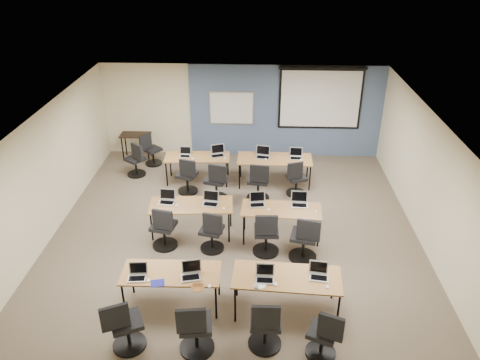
{
  "coord_description": "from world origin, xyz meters",
  "views": [
    {
      "loc": [
        0.46,
        -8.32,
        5.9
      ],
      "look_at": [
        0.11,
        0.4,
        1.27
      ],
      "focal_mm": 35.0,
      "sensor_mm": 36.0,
      "label": 1
    }
  ],
  "objects_px": {
    "training_table_front_left": "(171,275)",
    "task_chair_3": "(324,338)",
    "training_table_mid_right": "(281,211)",
    "spare_chair_a": "(151,152)",
    "task_chair_7": "(305,242)",
    "task_chair_0": "(125,329)",
    "projector_screen": "(321,95)",
    "laptop_9": "(218,153)",
    "laptop_7": "(299,202)",
    "laptop_11": "(296,156)",
    "task_chair_5": "(212,234)",
    "training_table_back_left": "(197,158)",
    "task_chair_8": "(187,178)",
    "laptop_5": "(211,201)",
    "task_chair_6": "(266,236)",
    "task_chair_2": "(265,328)",
    "laptop_2": "(265,276)",
    "task_chair_9": "(217,185)",
    "training_table_mid_left": "(191,206)",
    "task_chair_4": "(164,231)",
    "task_chair_1": "(195,331)",
    "training_table_front_right": "(287,279)",
    "task_chair_10": "(258,185)",
    "training_table_back_right": "(275,160)",
    "spare_chair_b": "(136,162)",
    "laptop_10": "(263,154)",
    "laptop_0": "(137,274)",
    "utility_table": "(136,138)",
    "laptop_4": "(167,199)",
    "laptop_8": "(185,154)",
    "task_chair_11": "(296,181)"
  },
  "relations": [
    {
      "from": "training_table_front_right",
      "to": "laptop_9",
      "type": "relative_size",
      "value": 5.16
    },
    {
      "from": "laptop_0",
      "to": "spare_chair_a",
      "type": "height_order",
      "value": "laptop_0"
    },
    {
      "from": "task_chair_2",
      "to": "utility_table",
      "type": "relative_size",
      "value": 1.19
    },
    {
      "from": "task_chair_4",
      "to": "task_chair_5",
      "type": "xyz_separation_m",
      "value": [
        1.01,
        -0.07,
        -0.01
      ]
    },
    {
      "from": "laptop_5",
      "to": "task_chair_8",
      "type": "height_order",
      "value": "task_chair_8"
    },
    {
      "from": "training_table_front_left",
      "to": "task_chair_3",
      "type": "distance_m",
      "value": 2.75
    },
    {
      "from": "laptop_7",
      "to": "laptop_11",
      "type": "bearing_deg",
      "value": 91.28
    },
    {
      "from": "task_chair_11",
      "to": "spare_chair_b",
      "type": "height_order",
      "value": "spare_chair_b"
    },
    {
      "from": "task_chair_5",
      "to": "task_chair_10",
      "type": "relative_size",
      "value": 0.94
    },
    {
      "from": "laptop_0",
      "to": "utility_table",
      "type": "xyz_separation_m",
      "value": [
        -1.54,
        6.24,
        -0.14
      ]
    },
    {
      "from": "task_chair_7",
      "to": "laptop_11",
      "type": "xyz_separation_m",
      "value": [
        0.03,
        3.31,
        0.36
      ]
    },
    {
      "from": "task_chair_1",
      "to": "laptop_10",
      "type": "xyz_separation_m",
      "value": [
        1.06,
        5.79,
        0.37
      ]
    },
    {
      "from": "laptop_0",
      "to": "task_chair_4",
      "type": "bearing_deg",
      "value": 83.05
    },
    {
      "from": "laptop_5",
      "to": "task_chair_7",
      "type": "bearing_deg",
      "value": -16.57
    },
    {
      "from": "training_table_front_right",
      "to": "training_table_back_right",
      "type": "distance_m",
      "value": 4.7
    },
    {
      "from": "laptop_4",
      "to": "laptop_8",
      "type": "xyz_separation_m",
      "value": [
        0.05,
        2.37,
        -0.01
      ]
    },
    {
      "from": "task_chair_2",
      "to": "task_chair_1",
      "type": "bearing_deg",
      "value": -173.96
    },
    {
      "from": "task_chair_6",
      "to": "training_table_front_right",
      "type": "bearing_deg",
      "value": -80.28
    },
    {
      "from": "training_table_mid_right",
      "to": "spare_chair_a",
      "type": "relative_size",
      "value": 1.76
    },
    {
      "from": "laptop_10",
      "to": "spare_chair_a",
      "type": "height_order",
      "value": "laptop_10"
    },
    {
      "from": "task_chair_1",
      "to": "task_chair_8",
      "type": "bearing_deg",
      "value": 92.31
    },
    {
      "from": "training_table_back_left",
      "to": "task_chair_0",
      "type": "distance_m",
      "value": 5.74
    },
    {
      "from": "training_table_back_left",
      "to": "task_chair_8",
      "type": "xyz_separation_m",
      "value": [
        -0.18,
        -0.63,
        -0.27
      ]
    },
    {
      "from": "projector_screen",
      "to": "task_chair_4",
      "type": "relative_size",
      "value": 2.38
    },
    {
      "from": "task_chair_7",
      "to": "laptop_5",
      "type": "bearing_deg",
      "value": 167.27
    },
    {
      "from": "laptop_8",
      "to": "laptop_10",
      "type": "xyz_separation_m",
      "value": [
        2.03,
        0.02,
        0.01
      ]
    },
    {
      "from": "task_chair_0",
      "to": "spare_chair_a",
      "type": "relative_size",
      "value": 1.06
    },
    {
      "from": "projector_screen",
      "to": "laptop_9",
      "type": "bearing_deg",
      "value": -149.66
    },
    {
      "from": "laptop_2",
      "to": "task_chair_9",
      "type": "xyz_separation_m",
      "value": [
        -1.15,
        3.84,
        -0.36
      ]
    },
    {
      "from": "training_table_mid_left",
      "to": "task_chair_8",
      "type": "height_order",
      "value": "task_chair_8"
    },
    {
      "from": "training_table_front_left",
      "to": "training_table_front_right",
      "type": "xyz_separation_m",
      "value": [
        1.98,
        -0.03,
        0.0
      ]
    },
    {
      "from": "training_table_front_right",
      "to": "task_chair_2",
      "type": "height_order",
      "value": "task_chair_2"
    },
    {
      "from": "task_chair_4",
      "to": "task_chair_6",
      "type": "xyz_separation_m",
      "value": [
        2.12,
        -0.13,
        0.01
      ]
    },
    {
      "from": "task_chair_0",
      "to": "laptop_2",
      "type": "distance_m",
      "value": 2.4
    },
    {
      "from": "task_chair_3",
      "to": "task_chair_6",
      "type": "xyz_separation_m",
      "value": [
        -0.87,
        2.63,
        0.03
      ]
    },
    {
      "from": "spare_chair_b",
      "to": "training_table_back_right",
      "type": "bearing_deg",
      "value": 32.62
    },
    {
      "from": "task_chair_5",
      "to": "laptop_11",
      "type": "relative_size",
      "value": 2.92
    },
    {
      "from": "training_table_front_right",
      "to": "laptop_5",
      "type": "height_order",
      "value": "laptop_5"
    },
    {
      "from": "laptop_5",
      "to": "task_chair_6",
      "type": "xyz_separation_m",
      "value": [
        1.2,
        -0.76,
        -0.37
      ]
    },
    {
      "from": "training_table_front_left",
      "to": "training_table_front_right",
      "type": "distance_m",
      "value": 1.98
    },
    {
      "from": "training_table_mid_left",
      "to": "task_chair_11",
      "type": "xyz_separation_m",
      "value": [
        2.38,
        1.8,
        -0.29
      ]
    },
    {
      "from": "spare_chair_a",
      "to": "training_table_front_left",
      "type": "bearing_deg",
      "value": -123.87
    },
    {
      "from": "task_chair_2",
      "to": "task_chair_7",
      "type": "distance_m",
      "value": 2.46
    },
    {
      "from": "task_chair_5",
      "to": "task_chair_10",
      "type": "xyz_separation_m",
      "value": [
        0.94,
        2.14,
        0.03
      ]
    },
    {
      "from": "task_chair_2",
      "to": "laptop_8",
      "type": "height_order",
      "value": "task_chair_2"
    },
    {
      "from": "task_chair_8",
      "to": "task_chair_9",
      "type": "relative_size",
      "value": 0.96
    },
    {
      "from": "laptop_2",
      "to": "task_chair_6",
      "type": "distance_m",
      "value": 1.72
    },
    {
      "from": "task_chair_6",
      "to": "task_chair_7",
      "type": "height_order",
      "value": "task_chair_7"
    },
    {
      "from": "task_chair_7",
      "to": "task_chair_0",
      "type": "bearing_deg",
      "value": -128.56
    },
    {
      "from": "training_table_front_right",
      "to": "laptop_9",
      "type": "bearing_deg",
      "value": 111.73
    }
  ]
}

